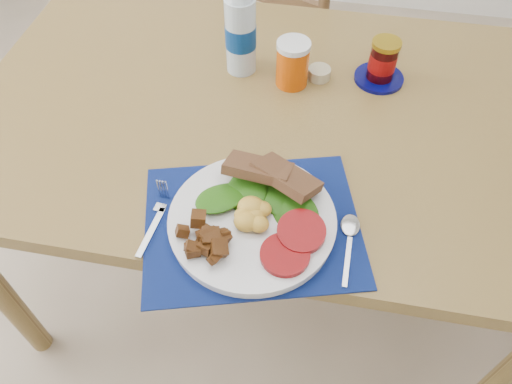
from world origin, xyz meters
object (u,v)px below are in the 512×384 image
water_bottle (241,29)px  jam_on_saucer (382,63)px  breakfast_plate (248,219)px  juice_glass (292,65)px  chair_far (288,19)px

water_bottle → jam_on_saucer: water_bottle is taller
breakfast_plate → water_bottle: (-0.11, 0.48, 0.09)m
juice_glass → jam_on_saucer: (0.21, 0.05, -0.01)m
juice_glass → jam_on_saucer: bearing=13.7°
chair_far → juice_glass: size_ratio=10.18×
chair_far → breakfast_plate: 1.04m
chair_far → jam_on_saucer: size_ratio=9.08×
breakfast_plate → water_bottle: bearing=118.4°
juice_glass → chair_far: bearing=97.9°
jam_on_saucer → water_bottle: bearing=-176.9°
chair_far → juice_glass: (0.08, -0.58, 0.24)m
chair_far → breakfast_plate: chair_far is taller
water_bottle → breakfast_plate: bearing=-76.9°
jam_on_saucer → juice_glass: bearing=-166.3°
chair_far → water_bottle: bearing=106.1°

